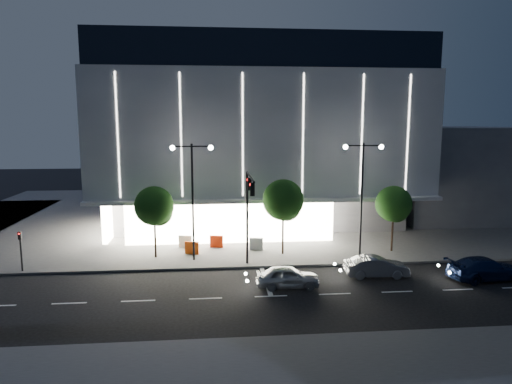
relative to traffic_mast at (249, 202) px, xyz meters
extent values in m
plane|color=black|center=(-1.00, -3.34, -5.03)|extent=(160.00, 160.00, 0.00)
cube|color=#474747|center=(4.00, 20.66, -4.95)|extent=(70.00, 40.00, 0.15)
cube|color=#4C4C51|center=(2.00, 20.66, -3.03)|extent=(28.00, 21.00, 4.00)
cube|color=#97979C|center=(2.00, 18.66, 4.47)|extent=(30.00, 25.00, 11.00)
cube|color=black|center=(2.00, 18.66, 11.47)|extent=(29.40, 24.50, 3.00)
cube|color=white|center=(-1.00, 7.36, -3.03)|extent=(18.00, 0.40, 3.60)
cube|color=white|center=(-11.80, 12.66, -3.03)|extent=(0.40, 10.00, 3.60)
cube|color=#97979C|center=(2.00, 6.36, -0.93)|extent=(30.00, 2.00, 0.30)
cube|color=white|center=(2.00, 6.14, 4.47)|extent=(24.00, 0.06, 10.00)
cube|color=#4C4C51|center=(25.00, 20.66, -0.03)|extent=(16.00, 20.00, 10.00)
cylinder|color=black|center=(0.00, 1.46, -1.53)|extent=(0.18, 0.18, 7.00)
cylinder|color=black|center=(0.00, -1.44, 1.97)|extent=(0.14, 5.80, 0.14)
cube|color=black|center=(0.00, -0.74, 1.37)|extent=(0.28, 0.18, 0.85)
cube|color=black|center=(0.00, -3.14, 1.37)|extent=(0.28, 0.18, 0.85)
sphere|color=#FF0C0C|center=(-0.12, -0.74, 1.67)|extent=(0.14, 0.14, 0.14)
cylinder|color=black|center=(-4.00, 2.66, -0.53)|extent=(0.16, 0.16, 9.00)
cylinder|color=black|center=(-4.70, 2.66, 3.77)|extent=(1.40, 0.10, 0.10)
cylinder|color=black|center=(-3.30, 2.66, 3.77)|extent=(1.40, 0.10, 0.10)
sphere|color=white|center=(-5.40, 2.66, 3.67)|extent=(0.36, 0.36, 0.36)
sphere|color=white|center=(-2.60, 2.66, 3.67)|extent=(0.36, 0.36, 0.36)
cylinder|color=black|center=(9.00, 2.66, -0.53)|extent=(0.16, 0.16, 9.00)
cylinder|color=black|center=(8.30, 2.66, 3.77)|extent=(1.40, 0.10, 0.10)
cylinder|color=black|center=(9.70, 2.66, 3.77)|extent=(1.40, 0.10, 0.10)
sphere|color=white|center=(7.60, 2.66, 3.67)|extent=(0.36, 0.36, 0.36)
sphere|color=white|center=(10.40, 2.66, 3.67)|extent=(0.36, 0.36, 0.36)
cylinder|color=black|center=(-16.00, 1.16, -3.53)|extent=(0.12, 0.12, 3.00)
cube|color=black|center=(-16.00, 1.16, -2.33)|extent=(0.22, 0.16, 0.55)
sphere|color=#FF0C0C|center=(-16.00, 1.05, -2.18)|extent=(0.10, 0.10, 0.10)
cylinder|color=black|center=(-7.00, 3.66, -3.14)|extent=(0.16, 0.16, 3.78)
sphere|color=#113E11|center=(-7.00, 3.66, -0.82)|extent=(3.02, 3.02, 3.02)
sphere|color=#113E11|center=(-6.70, 3.86, -1.36)|extent=(2.16, 2.16, 2.16)
sphere|color=#113E11|center=(-7.25, 3.51, -1.14)|extent=(1.94, 1.94, 1.94)
cylinder|color=black|center=(3.00, 3.66, -3.00)|extent=(0.16, 0.16, 4.06)
sphere|color=#113E11|center=(3.00, 3.66, -0.50)|extent=(3.25, 3.25, 3.25)
sphere|color=#113E11|center=(3.30, 3.86, -1.08)|extent=(2.32, 2.32, 2.32)
sphere|color=#113E11|center=(2.75, 3.51, -0.85)|extent=(2.09, 2.09, 2.09)
cylinder|color=black|center=(12.00, 3.66, -3.21)|extent=(0.16, 0.16, 3.64)
sphere|color=#113E11|center=(12.00, 3.66, -0.97)|extent=(2.91, 2.91, 2.91)
sphere|color=#113E11|center=(12.30, 3.86, -1.49)|extent=(2.08, 2.08, 2.08)
sphere|color=#113E11|center=(11.75, 3.51, -1.28)|extent=(1.87, 1.87, 1.87)
imported|color=#9FA2A6|center=(2.26, -3.39, -4.33)|extent=(4.15, 1.78, 1.40)
imported|color=gray|center=(8.67, -1.94, -4.31)|extent=(4.40, 1.71, 1.43)
imported|color=#132049|center=(15.82, -3.16, -4.26)|extent=(5.50, 2.79, 1.53)
cube|color=#F8500D|center=(-4.23, 4.27, -4.38)|extent=(1.13, 0.54, 1.00)
cube|color=white|center=(-4.87, 6.35, -4.38)|extent=(1.13, 0.47, 1.00)
cube|color=red|center=(-2.26, 6.06, -4.38)|extent=(1.13, 0.42, 1.00)
cube|color=beige|center=(1.00, 5.00, -4.38)|extent=(1.12, 0.41, 1.00)
camera|label=1|loc=(-2.37, -31.29, 5.53)|focal=32.00mm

